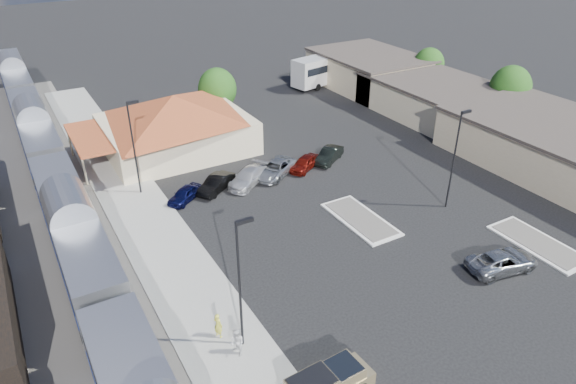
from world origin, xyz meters
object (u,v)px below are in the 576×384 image
pickup_truck (329,384)px  station_depot (175,123)px  coach_bus (331,66)px  suv (502,261)px

pickup_truck → station_depot: bearing=-9.4°
coach_bus → pickup_truck: bearing=133.8°
pickup_truck → suv: bearing=-83.7°
station_depot → pickup_truck: station_depot is taller
coach_bus → suv: bearing=149.3°
station_depot → pickup_truck: bearing=-96.3°
suv → coach_bus: bearing=-8.7°
pickup_truck → coach_bus: bearing=-37.4°
suv → coach_bus: coach_bus is taller
station_depot → suv: station_depot is taller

